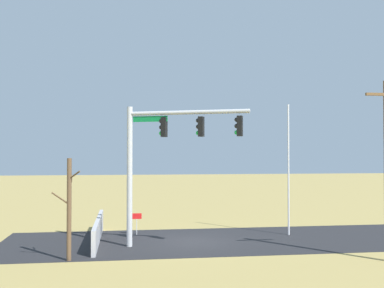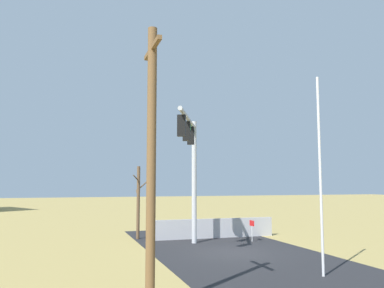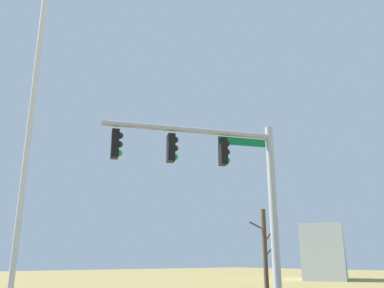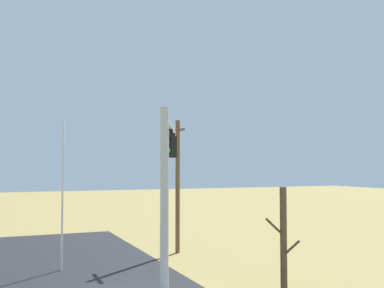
{
  "view_description": "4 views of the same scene",
  "coord_description": "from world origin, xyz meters",
  "px_view_note": "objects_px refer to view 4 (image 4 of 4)",
  "views": [
    {
      "loc": [
        3.67,
        24.66,
        4.61
      ],
      "look_at": [
        0.33,
        1.84,
        5.1
      ],
      "focal_mm": 44.04,
      "sensor_mm": 36.0,
      "label": 1
    },
    {
      "loc": [
        -18.32,
        7.93,
        3.4
      ],
      "look_at": [
        0.68,
        1.95,
        5.37
      ],
      "focal_mm": 36.94,
      "sensor_mm": 36.0,
      "label": 2
    },
    {
      "loc": [
        -7.63,
        -8.15,
        2.29
      ],
      "look_at": [
        0.41,
        1.86,
        6.0
      ],
      "focal_mm": 37.38,
      "sensor_mm": 36.0,
      "label": 3
    },
    {
      "loc": [
        17.11,
        -3.94,
        5.01
      ],
      "look_at": [
        1.06,
        2.94,
        5.91
      ],
      "focal_mm": 42.0,
      "sensor_mm": 36.0,
      "label": 4
    }
  ],
  "objects_px": {
    "signal_mast": "(168,170)",
    "utility_pole": "(178,183)",
    "bare_tree": "(284,261)",
    "flagpole": "(62,194)"
  },
  "relations": [
    {
      "from": "signal_mast",
      "to": "utility_pole",
      "type": "bearing_deg",
      "value": 156.58
    },
    {
      "from": "flagpole",
      "to": "bare_tree",
      "type": "xyz_separation_m",
      "value": [
        11.64,
        4.83,
        -1.45
      ]
    },
    {
      "from": "flagpole",
      "to": "utility_pole",
      "type": "relative_size",
      "value": 0.95
    },
    {
      "from": "signal_mast",
      "to": "bare_tree",
      "type": "distance_m",
      "value": 5.39
    },
    {
      "from": "utility_pole",
      "to": "bare_tree",
      "type": "distance_m",
      "value": 13.87
    },
    {
      "from": "signal_mast",
      "to": "flagpole",
      "type": "relative_size",
      "value": 0.94
    },
    {
      "from": "bare_tree",
      "to": "signal_mast",
      "type": "bearing_deg",
      "value": -153.91
    },
    {
      "from": "signal_mast",
      "to": "utility_pole",
      "type": "xyz_separation_m",
      "value": [
        -9.38,
        4.06,
        -0.85
      ]
    },
    {
      "from": "flagpole",
      "to": "bare_tree",
      "type": "bearing_deg",
      "value": 22.56
    },
    {
      "from": "flagpole",
      "to": "utility_pole",
      "type": "xyz_separation_m",
      "value": [
        -1.97,
        6.83,
        0.34
      ]
    }
  ]
}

